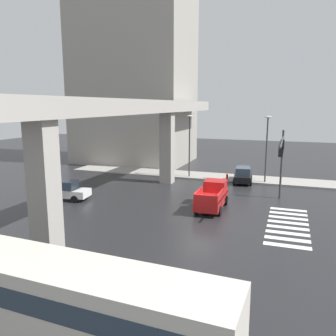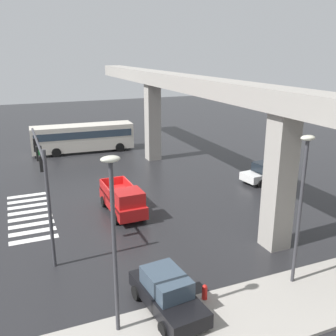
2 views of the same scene
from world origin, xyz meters
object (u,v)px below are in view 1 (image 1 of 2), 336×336
at_px(pickup_truck, 213,196).
at_px(street_lamp_mid_block, 190,139).
at_px(sedan_white, 65,190).
at_px(street_lamp_near_corner, 267,141).
at_px(fire_hydrant, 227,177).
at_px(traffic_signal_mast, 282,152).
at_px(sedan_black, 243,175).
at_px(city_bus, 82,303).

bearing_deg(pickup_truck, street_lamp_mid_block, 25.26).
height_order(sedan_white, street_lamp_near_corner, street_lamp_near_corner).
bearing_deg(fire_hydrant, pickup_truck, -176.55).
bearing_deg(traffic_signal_mast, sedan_black, 26.38).
xyz_separation_m(sedan_white, street_lamp_mid_block, (12.77, -7.90, 3.70)).
relative_size(city_bus, sedan_white, 2.43).
bearing_deg(street_lamp_mid_block, city_bus, -171.12).
distance_m(sedan_white, traffic_signal_mast, 19.00).
xyz_separation_m(city_bus, sedan_white, (15.98, 12.39, -0.87)).
relative_size(sedan_black, traffic_signal_mast, 0.51).
distance_m(traffic_signal_mast, street_lamp_near_corner, 8.80).
xyz_separation_m(pickup_truck, sedan_black, (10.36, -1.11, -0.14)).
bearing_deg(pickup_truck, sedan_black, -6.12).
height_order(sedan_black, traffic_signal_mast, traffic_signal_mast).
bearing_deg(street_lamp_near_corner, sedan_black, 102.72).
height_order(traffic_signal_mast, street_lamp_mid_block, street_lamp_mid_block).
distance_m(sedan_black, street_lamp_near_corner, 4.39).
bearing_deg(street_lamp_mid_block, sedan_white, 148.26).
bearing_deg(street_lamp_near_corner, city_bus, 171.99).
relative_size(sedan_black, street_lamp_mid_block, 0.61).
relative_size(pickup_truck, sedan_black, 1.15).
relative_size(sedan_white, street_lamp_mid_block, 0.62).
xyz_separation_m(pickup_truck, fire_hydrant, (10.48, 0.63, -0.56)).
height_order(pickup_truck, street_lamp_near_corner, street_lamp_near_corner).
bearing_deg(city_bus, pickup_truck, -2.04).
bearing_deg(street_lamp_near_corner, sedan_white, 127.84).
relative_size(pickup_truck, fire_hydrant, 6.04).
distance_m(city_bus, sedan_white, 20.25).
bearing_deg(sedan_white, city_bus, -142.21).
height_order(city_bus, sedan_white, city_bus).
relative_size(city_bus, traffic_signal_mast, 1.25).
relative_size(sedan_black, sedan_white, 0.99).
distance_m(pickup_truck, traffic_signal_mast, 6.65).
xyz_separation_m(street_lamp_near_corner, street_lamp_mid_block, (0.00, 8.54, 0.00)).
relative_size(street_lamp_near_corner, street_lamp_mid_block, 1.00).
distance_m(pickup_truck, street_lamp_near_corner, 11.94).
height_order(sedan_black, fire_hydrant, sedan_black).
bearing_deg(fire_hydrant, street_lamp_mid_block, 84.92).
height_order(sedan_white, fire_hydrant, sedan_white).
height_order(street_lamp_near_corner, street_lamp_mid_block, same).
height_order(pickup_truck, city_bus, city_bus).
relative_size(pickup_truck, street_lamp_mid_block, 0.71).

